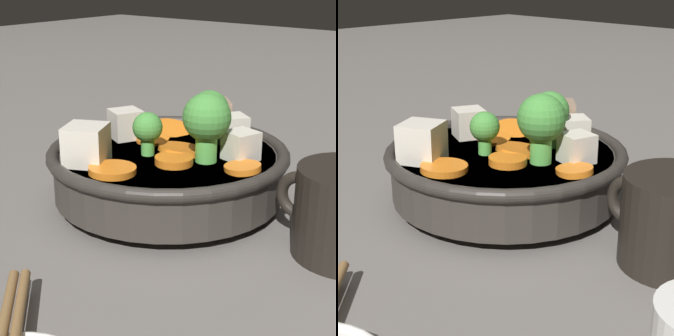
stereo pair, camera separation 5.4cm
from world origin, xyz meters
TOP-DOWN VIEW (x-y plane):
  - ground_plane at (0.00, 0.00)m, footprint 3.00×3.00m
  - stirfry_bowl at (-0.00, -0.00)m, footprint 0.23×0.23m

SIDE VIEW (x-z plane):
  - ground_plane at x=0.00m, z-range 0.00..0.00m
  - stirfry_bowl at x=0.00m, z-range -0.02..0.10m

